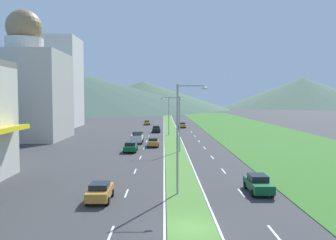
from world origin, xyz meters
name	(u,v)px	position (x,y,z in m)	size (l,w,h in m)	color
ground_plane	(192,229)	(0.00, 0.00, 0.00)	(600.00, 600.00, 0.00)	#38383A
grass_median	(172,134)	(0.00, 60.00, 0.03)	(3.20, 240.00, 0.06)	#518438
grass_verge_right	(261,134)	(20.60, 60.00, 0.03)	(24.00, 240.00, 0.06)	#387028
lane_dash_left_2	(111,234)	(-5.10, -0.82, 0.01)	(0.16, 2.80, 0.01)	silver
lane_dash_left_3	(127,193)	(-5.10, 8.77, 0.01)	(0.16, 2.80, 0.01)	silver
lane_dash_left_4	(135,171)	(-5.10, 18.36, 0.01)	(0.16, 2.80, 0.01)	silver
lane_dash_left_5	(140,157)	(-5.10, 27.95, 0.01)	(0.16, 2.80, 0.01)	silver
lane_dash_left_6	(144,148)	(-5.10, 37.54, 0.01)	(0.16, 2.80, 0.01)	silver
lane_dash_left_7	(147,141)	(-5.10, 47.13, 0.01)	(0.16, 2.80, 0.01)	silver
lane_dash_left_8	(149,136)	(-5.10, 56.72, 0.01)	(0.16, 2.80, 0.01)	silver
lane_dash_left_9	(150,132)	(-5.10, 66.31, 0.01)	(0.16, 2.80, 0.01)	silver
lane_dash_right_2	(274,233)	(5.10, -0.82, 0.01)	(0.16, 2.80, 0.01)	silver
lane_dash_right_3	(241,193)	(5.10, 8.77, 0.01)	(0.16, 2.80, 0.01)	silver
lane_dash_right_4	(223,171)	(5.10, 18.36, 0.01)	(0.16, 2.80, 0.01)	silver
lane_dash_right_5	(212,157)	(5.10, 27.95, 0.01)	(0.16, 2.80, 0.01)	silver
lane_dash_right_6	(205,148)	(5.10, 37.54, 0.01)	(0.16, 2.80, 0.01)	silver
lane_dash_right_7	(199,141)	(5.10, 47.13, 0.01)	(0.16, 2.80, 0.01)	silver
lane_dash_right_8	(195,136)	(5.10, 56.72, 0.01)	(0.16, 2.80, 0.01)	silver
lane_dash_right_9	(192,132)	(5.10, 66.31, 0.01)	(0.16, 2.80, 0.01)	silver
edge_line_median_left	(164,135)	(-1.75, 60.00, 0.01)	(0.16, 240.00, 0.01)	silver
edge_line_median_right	(179,135)	(1.75, 60.00, 0.01)	(0.16, 240.00, 0.01)	silver
domed_building	(25,89)	(-29.94, 51.16, 10.17)	(15.66, 15.66, 26.15)	#B7B2A8
midrise_colored	(55,83)	(-33.54, 83.69, 12.95)	(13.69, 13.69, 25.90)	silver
hill_far_left	(58,89)	(-75.71, 231.40, 14.67)	(222.65, 222.65, 29.35)	#3D5647
hill_far_center	(143,95)	(-17.36, 245.89, 10.35)	(129.51, 129.51, 20.69)	#47664C
hill_far_right	(302,93)	(116.98, 285.45, 12.85)	(137.84, 137.84, 25.71)	#516B56
street_lamp_near	(181,132)	(-0.34, 8.36, 5.49)	(2.69, 0.28, 9.62)	#99999E
street_lamp_mid	(177,120)	(0.31, 33.19, 5.04)	(3.10, 0.37, 8.68)	#99999E
street_lamp_far	(170,113)	(-0.31, 58.03, 4.99)	(3.10, 0.35, 8.57)	#99999E
car_0	(153,142)	(-3.63, 39.50, 0.78)	(1.93, 4.13, 1.52)	#C6842D
car_1	(131,147)	(-7.00, 33.50, 0.79)	(1.99, 4.72, 1.55)	#0C5128
car_2	(100,191)	(-7.04, 6.48, 0.77)	(1.88, 4.06, 1.50)	#C6842D
car_3	(156,129)	(-3.62, 65.79, 0.82)	(1.99, 4.74, 1.63)	black
car_5	(258,184)	(6.62, 8.90, 0.80)	(1.91, 4.51, 1.58)	#0C5128
car_6	(147,122)	(-7.03, 90.40, 0.73)	(1.86, 4.34, 1.41)	#C6842D
car_7	(182,125)	(3.49, 79.44, 0.75)	(1.97, 4.37, 1.47)	#C6842D
pickup_truck_0	(137,138)	(-6.78, 44.57, 0.98)	(2.18, 5.40, 2.00)	silver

